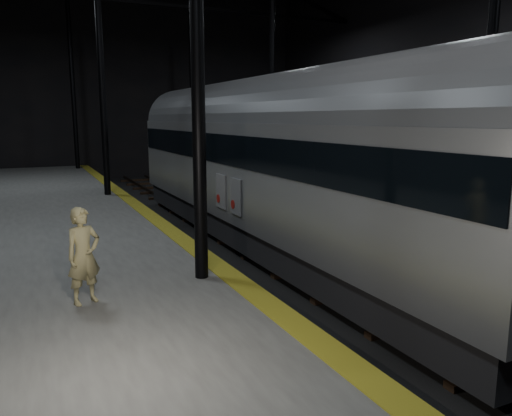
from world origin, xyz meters
TOP-DOWN VIEW (x-y plane):
  - ground at (0.00, 0.00)m, footprint 44.00×44.00m
  - platform_left at (-7.50, 0.00)m, footprint 9.00×43.80m
  - platform_right at (7.50, 0.00)m, footprint 9.00×43.80m
  - tactile_strip at (-3.25, 0.00)m, footprint 0.50×43.80m
  - track at (0.00, 0.00)m, footprint 2.40×43.00m
  - train at (-0.00, 0.78)m, footprint 2.96×19.76m
  - woman at (-6.06, -4.49)m, footprint 0.72×0.61m

SIDE VIEW (x-z plane):
  - ground at x=0.00m, z-range 0.00..0.00m
  - track at x=0.00m, z-range -0.05..0.19m
  - platform_left at x=-7.50m, z-range 0.00..1.00m
  - platform_right at x=7.50m, z-range 0.00..1.00m
  - tactile_strip at x=-3.25m, z-range 1.00..1.01m
  - woman at x=-6.06m, z-range 1.00..2.67m
  - train at x=0.00m, z-range 0.31..5.59m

